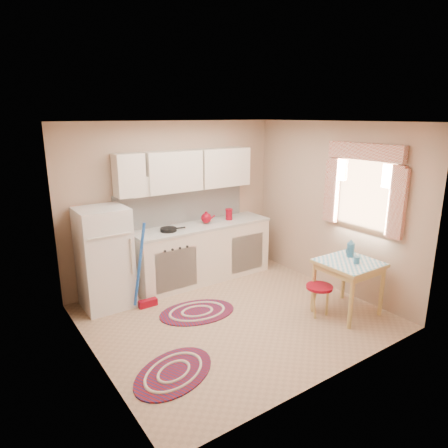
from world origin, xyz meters
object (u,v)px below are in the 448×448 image
(table, at_px, (347,287))
(stool, at_px, (319,300))
(base_cabinets, at_px, (203,253))
(fridge, at_px, (105,258))

(table, distance_m, stool, 0.43)
(base_cabinets, distance_m, table, 2.29)
(base_cabinets, xyz_separation_m, stool, (0.62, -1.91, -0.23))
(fridge, bearing_deg, stool, -40.10)
(fridge, relative_size, stool, 3.33)
(fridge, height_order, stool, fridge)
(fridge, bearing_deg, base_cabinets, 1.80)
(table, relative_size, stool, 1.71)
(table, xyz_separation_m, stool, (-0.37, 0.15, -0.15))
(stool, bearing_deg, fridge, 139.90)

